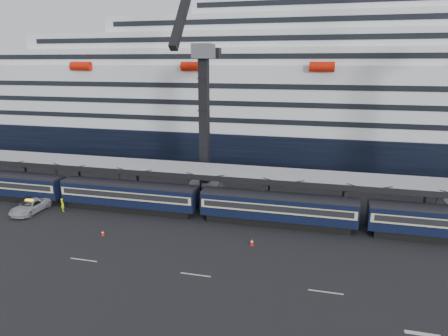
{
  "coord_description": "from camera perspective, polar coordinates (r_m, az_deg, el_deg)",
  "views": [
    {
      "loc": [
        -3.05,
        -36.24,
        19.52
      ],
      "look_at": [
        -14.76,
        10.0,
        6.83
      ],
      "focal_mm": 32.0,
      "sensor_mm": 36.0,
      "label": 1
    }
  ],
  "objects": [
    {
      "name": "canopy",
      "position": [
        52.31,
        17.0,
        -1.61
      ],
      "size": [
        130.0,
        6.25,
        5.53
      ],
      "color": "gray",
      "rests_on": "ground"
    },
    {
      "name": "traffic_cone_c",
      "position": [
        48.94,
        -16.94,
        -8.83
      ],
      "size": [
        0.37,
        0.37,
        0.75
      ],
      "color": "red",
      "rests_on": "ground"
    },
    {
      "name": "pickup_truck",
      "position": [
        59.54,
        -25.96,
        -4.96
      ],
      "size": [
        2.92,
        6.09,
        1.68
      ],
      "primitive_type": "imported",
      "rotation": [
        0.0,
        0.0,
        0.02
      ],
      "color": "#A5A7AC",
      "rests_on": "ground"
    },
    {
      "name": "worker",
      "position": [
        58.18,
        -22.07,
        -4.89
      ],
      "size": [
        0.8,
        0.73,
        1.83
      ],
      "primitive_type": "imported",
      "rotation": [
        0.0,
        0.0,
        2.57
      ],
      "color": "#E4F70D",
      "rests_on": "ground"
    },
    {
      "name": "crane_dark_near",
      "position": [
        57.89,
        -2.96,
        7.34
      ],
      "size": [
        4.5,
        17.75,
        35.08
      ],
      "color": "#52555A",
      "rests_on": "ground"
    },
    {
      "name": "traffic_cone_b",
      "position": [
        59.39,
        -26.95,
        -5.57
      ],
      "size": [
        0.42,
        0.42,
        0.83
      ],
      "color": "red",
      "rests_on": "ground"
    },
    {
      "name": "cruise_ship",
      "position": [
        82.56,
        15.74,
        9.36
      ],
      "size": [
        214.09,
        28.84,
        34.0
      ],
      "color": "black",
      "rests_on": "ground"
    },
    {
      "name": "ground",
      "position": [
        41.27,
        17.22,
        -14.06
      ],
      "size": [
        260.0,
        260.0,
        0.0
      ],
      "primitive_type": "plane",
      "color": "black",
      "rests_on": "ground"
    },
    {
      "name": "train",
      "position": [
        49.4,
        11.51,
        -5.94
      ],
      "size": [
        133.05,
        3.0,
        4.05
      ],
      "color": "black",
      "rests_on": "ground"
    },
    {
      "name": "traffic_cone_d",
      "position": [
        44.67,
        4.0,
        -10.46
      ],
      "size": [
        0.43,
        0.43,
        0.85
      ],
      "color": "red",
      "rests_on": "ground"
    }
  ]
}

